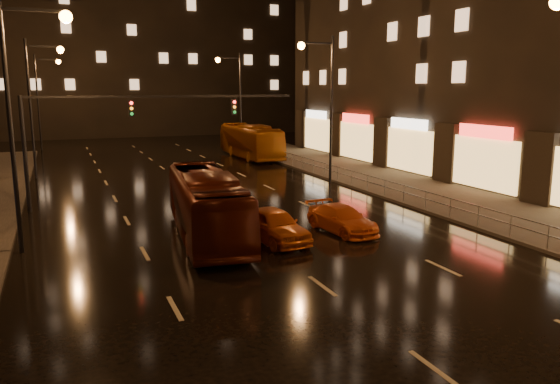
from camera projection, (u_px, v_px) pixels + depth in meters
name	position (u px, v px, depth m)	size (l,w,h in m)	color
ground	(204.00, 198.00, 32.96)	(140.00, 140.00, 0.00)	black
sidewalk_right	(439.00, 196.00, 33.40)	(7.00, 70.00, 0.15)	#38332D
building_distant	(137.00, 7.00, 78.35)	(44.00, 16.00, 36.00)	black
traffic_signal	(112.00, 122.00, 30.19)	(15.31, 0.32, 6.20)	black
railing_right	(368.00, 178.00, 34.75)	(0.05, 56.00, 1.00)	#99999E
bus_red	(207.00, 205.00, 24.32)	(2.45, 10.48, 2.92)	#4C160A
bus_curb	(250.00, 141.00, 51.75)	(2.66, 11.37, 3.17)	#9F530F
taxi_near	(274.00, 225.00, 23.64)	(1.74, 4.32, 1.47)	#D96114
taxi_far	(342.00, 219.00, 25.23)	(1.71, 4.19, 1.22)	#DA5614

